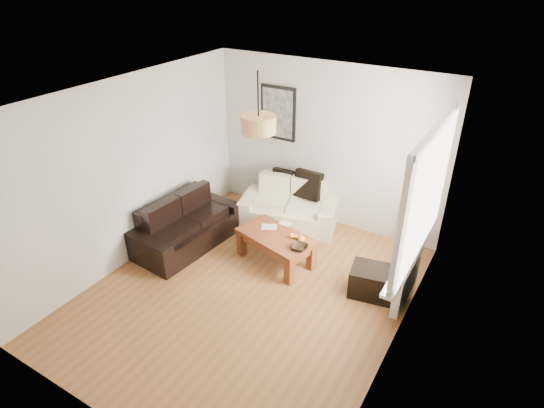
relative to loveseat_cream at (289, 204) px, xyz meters
The scene contains 21 objects.
floor 1.86m from the loveseat_cream, 77.97° to the right, with size 4.50×4.50×0.00m, color brown.
ceiling 2.87m from the loveseat_cream, 77.97° to the right, with size 3.80×4.50×0.00m, color white, non-canonical shape.
wall_back 1.10m from the loveseat_cream, 51.09° to the left, with size 3.80×0.04×2.60m, color silver, non-canonical shape.
wall_front 4.15m from the loveseat_cream, 84.62° to the right, with size 3.80×0.04×2.60m, color silver, non-canonical shape.
wall_left 2.52m from the loveseat_cream, 130.51° to the right, with size 0.04×4.50×2.60m, color silver, non-canonical shape.
wall_right 3.04m from the loveseat_cream, 37.99° to the right, with size 0.04×4.50×2.60m, color silver, non-canonical shape.
window_bay 2.73m from the loveseat_cream, 23.63° to the right, with size 0.14×1.90×1.60m, color white, non-canonical shape.
radiator 2.41m from the loveseat_cream, 24.02° to the right, with size 0.10×0.90×0.52m, color white.
poster 1.47m from the loveseat_cream, 136.92° to the left, with size 0.62×0.04×0.87m, color black, non-canonical shape.
pendant_shade 2.40m from the loveseat_cream, 75.62° to the right, with size 0.40×0.40×0.20m, color tan.
loveseat_cream is the anchor object (origin of this frame).
sofa_leather 1.67m from the loveseat_cream, 129.03° to the right, with size 1.66×0.81×0.72m, color black, non-canonical shape.
coffee_table 1.06m from the loveseat_cream, 71.42° to the right, with size 1.10×0.60×0.45m, color brown, non-canonical shape.
ottoman 2.07m from the loveseat_cream, 27.70° to the right, with size 0.68×0.43×0.39m, color black.
cushion_left 0.42m from the loveseat_cream, 141.07° to the left, with size 0.37×0.11×0.37m, color black.
cushion_right 0.45m from the loveseat_cream, 38.41° to the left, with size 0.45×0.14×0.45m, color black.
fruit_bowl 1.38m from the loveseat_cream, 55.10° to the right, with size 0.22×0.22×0.05m, color black.
orange_a 1.13m from the loveseat_cream, 56.82° to the right, with size 0.06×0.06×0.06m, color orange.
orange_b 1.20m from the loveseat_cream, 53.11° to the right, with size 0.10×0.10×0.10m, color orange.
orange_c 1.10m from the loveseat_cream, 59.66° to the right, with size 0.07×0.07×0.07m, color orange.
papers 0.87m from the loveseat_cream, 80.54° to the right, with size 0.22×0.16×0.01m, color beige.
Camera 1 is at (2.65, -3.85, 3.91)m, focal length 29.80 mm.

